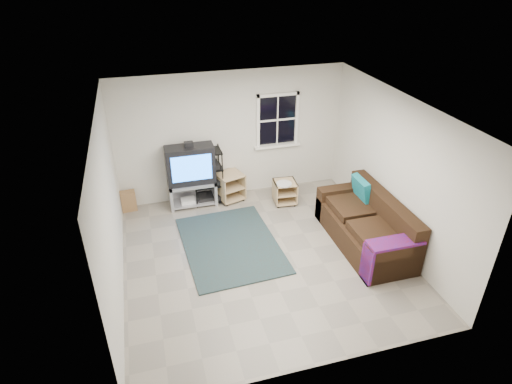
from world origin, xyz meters
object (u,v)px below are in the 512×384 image
object	(u,v)px
av_rack	(208,179)
side_table_right	(284,190)
side_table_left	(229,185)
tv_unit	(191,171)
sofa	(367,227)

from	to	relation	value
av_rack	side_table_right	distance (m)	1.57
av_rack	side_table_left	distance (m)	0.47
tv_unit	side_table_right	xyz separation A→B (m)	(1.81, -0.43, -0.47)
tv_unit	sofa	size ratio (longest dim) A/B	0.64
tv_unit	av_rack	size ratio (longest dim) A/B	1.17
side_table_right	sofa	world-z (taller)	sofa
tv_unit	side_table_left	world-z (taller)	tv_unit
tv_unit	av_rack	bearing A→B (deg)	4.06
side_table_right	tv_unit	bearing A→B (deg)	166.68
av_rack	sofa	world-z (taller)	av_rack
side_table_right	sofa	size ratio (longest dim) A/B	0.24
side_table_left	sofa	xyz separation A→B (m)	(1.98, -2.18, 0.03)
sofa	side_table_right	bearing A→B (deg)	118.17
side_table_left	sofa	size ratio (longest dim) A/B	0.29
side_table_left	side_table_right	world-z (taller)	side_table_left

